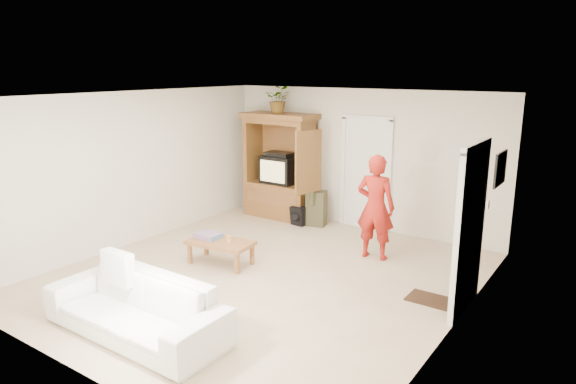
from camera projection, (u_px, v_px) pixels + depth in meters
The scene contains 19 objects.
floor at pixel (264, 276), 7.52m from camera, with size 6.00×6.00×0.00m, color tan.
ceiling at pixel (261, 96), 6.90m from camera, with size 6.00×6.00×0.00m, color white.
wall_back at pixel (360, 159), 9.61m from camera, with size 5.50×5.50×0.00m, color silver.
wall_front at pixel (69, 251), 4.81m from camera, with size 5.50×5.50×0.00m, color silver.
wall_left at pixel (134, 168), 8.73m from camera, with size 6.00×6.00×0.00m, color silver.
wall_right at pixel (459, 223), 5.70m from camera, with size 6.00×6.00×0.00m, color silver.
armoire at pixel (281, 173), 10.30m from camera, with size 1.82×1.14×2.10m.
door_back at pixel (366, 175), 9.57m from camera, with size 0.85×0.05×2.04m, color white.
doorway_right at pixel (470, 232), 6.26m from camera, with size 0.05×0.90×2.04m, color black.
framed_picture at pixel (500, 169), 7.15m from camera, with size 0.03×0.60×0.48m, color black.
doormat at pixel (431, 300), 6.73m from camera, with size 0.60×0.40×0.02m, color #382316.
plant at pixel (279, 99), 9.94m from camera, with size 0.48×0.42×0.53m, color #4C7238.
man at pixel (376, 207), 8.05m from camera, with size 0.61×0.40×1.68m, color #A51D16.
sofa at pixel (136, 307), 5.82m from camera, with size 2.27×0.89×0.66m, color white.
coffee_table at pixel (221, 244), 7.90m from camera, with size 1.06×0.66×0.37m.
towel at pixel (208, 236), 8.02m from camera, with size 0.38×0.28×0.08m, color #C44157.
candle at pixel (229, 239), 7.84m from camera, with size 0.08×0.08×0.10m, color tan.
backpack_black at pixel (299, 216), 9.88m from camera, with size 0.29×0.17×0.36m, color black, non-canonical shape.
backpack_olive at pixel (316, 208), 9.84m from camera, with size 0.36×0.27×0.68m, color #47442B, non-canonical shape.
Camera 1 is at (4.27, -5.57, 2.98)m, focal length 32.00 mm.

